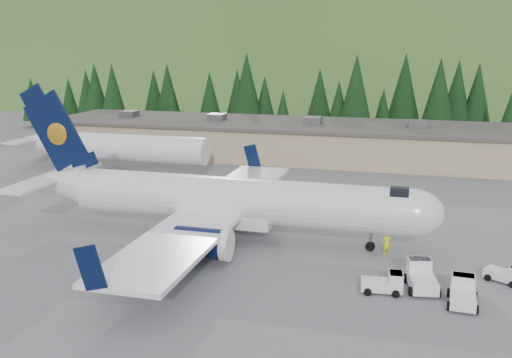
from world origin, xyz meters
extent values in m
plane|color=#5E5E63|center=(0.00, 0.00, 0.00)|extent=(600.00, 600.00, 0.00)
cylinder|color=white|center=(0.00, 0.00, 3.52)|extent=(29.00, 3.90, 3.89)
ellipsoid|color=white|center=(14.50, 0.00, 3.52)|extent=(5.06, 3.89, 3.89)
cylinder|color=black|center=(13.46, 0.00, 3.99)|extent=(1.45, 3.21, 3.21)
cone|color=white|center=(-17.61, 0.00, 3.94)|extent=(6.21, 3.89, 3.89)
cube|color=white|center=(-1.04, 0.00, 1.88)|extent=(8.29, 3.32, 1.04)
cube|color=white|center=(-2.07, 0.00, 2.49)|extent=(5.70, 35.21, 0.36)
cube|color=black|center=(-3.63, 17.61, 3.83)|extent=(2.10, 0.16, 2.98)
cube|color=black|center=(-3.62, -17.61, 3.83)|extent=(2.10, 0.16, 2.98)
cylinder|color=black|center=(-1.04, 6.01, 1.61)|extent=(4.35, 2.38, 2.38)
cylinder|color=white|center=(0.93, 6.01, 1.61)|extent=(0.62, 2.53, 2.53)
cube|color=white|center=(-1.04, 6.01, 2.17)|extent=(2.28, 0.26, 0.93)
cylinder|color=black|center=(-1.03, -6.01, 1.61)|extent=(4.35, 2.38, 2.38)
cylinder|color=white|center=(0.93, -6.01, 1.61)|extent=(0.62, 2.53, 2.53)
cube|color=white|center=(-1.03, -6.01, 2.17)|extent=(2.28, 0.26, 0.93)
cube|color=black|center=(-17.40, 0.00, 8.78)|extent=(6.40, 0.31, 7.60)
ellipsoid|color=gold|center=(-17.19, 0.20, 8.57)|extent=(2.05, 0.19, 2.05)
ellipsoid|color=gold|center=(-17.19, -0.21, 8.57)|extent=(2.05, 0.19, 2.05)
cube|color=black|center=(-14.71, 0.00, 6.09)|extent=(2.86, 0.26, 2.05)
cube|color=white|center=(-18.12, 0.00, 4.45)|extent=(2.69, 12.95, 0.23)
cylinder|color=slate|center=(11.39, 0.00, 0.93)|extent=(0.21, 0.21, 1.86)
cylinder|color=black|center=(11.39, 0.00, 0.39)|extent=(0.79, 0.29, 0.79)
cylinder|color=slate|center=(-3.11, 2.80, 1.04)|extent=(0.25, 0.25, 2.07)
cylinder|color=black|center=(-2.69, 2.80, 0.57)|extent=(1.14, 0.36, 1.14)
cylinder|color=black|center=(-3.52, 2.80, 0.57)|extent=(1.14, 0.36, 1.14)
cylinder|color=slate|center=(-3.11, -2.80, 1.04)|extent=(0.25, 0.25, 2.07)
cylinder|color=black|center=(-2.69, -2.80, 0.57)|extent=(1.14, 0.36, 1.14)
cylinder|color=black|center=(-3.52, -2.80, 0.57)|extent=(1.14, 0.36, 1.14)
cylinder|color=white|center=(-22.00, 22.00, 3.20)|extent=(22.00, 3.60, 3.60)
cone|color=white|center=(-36.00, 22.00, 3.40)|extent=(5.00, 3.60, 3.60)
cube|color=black|center=(-35.00, 22.00, 8.00)|extent=(5.82, 0.28, 6.89)
cube|color=white|center=(-36.00, 22.00, 4.00)|extent=(2.40, 11.00, 0.20)
cube|color=white|center=(12.73, -7.92, 0.51)|extent=(2.90, 1.64, 0.65)
cube|color=white|center=(13.65, -7.83, 1.07)|extent=(1.04, 1.38, 0.83)
cube|color=black|center=(13.65, -7.83, 1.44)|extent=(0.94, 1.28, 0.09)
cylinder|color=black|center=(13.58, -7.10, 0.26)|extent=(0.54, 0.25, 0.52)
cylinder|color=black|center=(13.72, -8.57, 0.26)|extent=(0.54, 0.25, 0.52)
cylinder|color=black|center=(11.74, -7.27, 0.26)|extent=(0.54, 0.25, 0.52)
cylinder|color=black|center=(11.87, -8.75, 0.26)|extent=(0.54, 0.25, 0.52)
cube|color=white|center=(21.10, -3.78, 0.48)|extent=(2.91, 2.39, 0.61)
cylinder|color=black|center=(20.67, -2.76, 0.24)|extent=(0.52, 0.40, 0.49)
cylinder|color=black|center=(20.01, -3.98, 0.24)|extent=(0.52, 0.40, 0.49)
cube|color=white|center=(15.38, -6.74, 0.63)|extent=(2.29, 3.67, 0.80)
cube|color=white|center=(15.18, -5.61, 1.31)|extent=(1.77, 1.40, 1.03)
cube|color=black|center=(15.18, -5.61, 1.77)|extent=(1.64, 1.27, 0.11)
cylinder|color=black|center=(14.28, -5.77, 0.32)|extent=(0.36, 0.67, 0.64)
cylinder|color=black|center=(16.08, -5.45, 0.32)|extent=(0.36, 0.67, 0.64)
cylinder|color=black|center=(14.68, -8.02, 0.32)|extent=(0.36, 0.67, 0.64)
cylinder|color=black|center=(16.48, -7.70, 0.32)|extent=(0.36, 0.67, 0.64)
cube|color=tan|center=(-5.00, 38.00, 2.40)|extent=(70.00, 16.00, 4.80)
cube|color=#47423D|center=(-5.00, 38.00, 4.95)|extent=(71.00, 17.00, 0.40)
cube|color=slate|center=(-30.00, 38.00, 5.60)|extent=(2.50, 2.50, 1.00)
cube|color=slate|center=(-15.00, 38.00, 5.60)|extent=(2.50, 2.50, 1.00)
cube|color=slate|center=(0.00, 38.00, 5.60)|extent=(2.50, 2.50, 1.00)
cube|color=slate|center=(15.00, 38.00, 5.60)|extent=(2.50, 2.50, 1.00)
cube|color=white|center=(17.94, -8.56, 0.58)|extent=(1.75, 3.24, 0.74)
cube|color=white|center=(18.00, -7.52, 1.21)|extent=(1.53, 1.13, 0.95)
cube|color=black|center=(18.00, -7.52, 1.63)|extent=(1.42, 1.02, 0.11)
cylinder|color=black|center=(17.16, -7.47, 0.29)|extent=(0.26, 0.60, 0.59)
cylinder|color=black|center=(18.84, -7.56, 0.29)|extent=(0.26, 0.60, 0.59)
cylinder|color=black|center=(17.04, -9.57, 0.29)|extent=(0.26, 0.60, 0.59)
cylinder|color=black|center=(18.72, -9.66, 0.29)|extent=(0.26, 0.60, 0.59)
imported|color=#F8FF10|center=(12.69, -0.49, 0.96)|extent=(0.83, 0.71, 1.91)
cone|color=black|center=(-60.33, 54.66, 5.78)|extent=(4.24, 4.24, 8.66)
cone|color=black|center=(-56.79, 62.36, 5.47)|extent=(4.01, 4.01, 8.21)
cone|color=black|center=(-50.98, 59.94, 6.58)|extent=(4.83, 4.83, 9.87)
cone|color=black|center=(-47.80, 58.04, 7.41)|extent=(5.43, 5.43, 11.11)
cone|color=black|center=(-42.30, 55.17, 7.37)|extent=(5.41, 5.41, 11.06)
cone|color=black|center=(-38.07, 64.69, 6.52)|extent=(4.78, 4.78, 9.77)
cone|color=black|center=(-33.86, 62.20, 7.32)|extent=(5.37, 5.37, 10.98)
cone|color=black|center=(-30.70, 56.81, 4.84)|extent=(3.55, 3.55, 7.27)
cone|color=black|center=(-25.16, 63.02, 6.47)|extent=(4.74, 4.74, 9.70)
cone|color=black|center=(-20.44, 66.40, 6.66)|extent=(4.88, 4.88, 9.99)
cone|color=black|center=(-16.10, 58.32, 8.62)|extent=(6.32, 6.32, 12.92)
cone|color=black|center=(-12.99, 59.79, 6.18)|extent=(4.53, 4.53, 9.26)
cone|color=black|center=(-8.73, 56.73, 4.81)|extent=(3.53, 3.53, 7.22)
cone|color=black|center=(-3.40, 65.20, 6.90)|extent=(5.06, 5.06, 10.35)
cone|color=black|center=(1.13, 58.77, 5.89)|extent=(4.32, 4.32, 8.84)
cone|color=black|center=(4.28, 57.58, 8.53)|extent=(6.26, 6.26, 12.79)
cone|color=black|center=(9.02, 60.04, 5.06)|extent=(3.71, 3.71, 7.59)
cone|color=black|center=(12.47, 64.96, 8.59)|extent=(6.30, 6.30, 12.88)
cone|color=black|center=(18.54, 62.22, 8.22)|extent=(6.03, 6.03, 12.33)
cone|color=black|center=(21.94, 67.26, 7.92)|extent=(5.81, 5.81, 11.88)
cone|color=black|center=(25.53, 67.75, 7.61)|extent=(5.58, 5.58, 11.41)
cone|color=black|center=(29.89, 56.07, 5.75)|extent=(4.21, 4.21, 8.62)
ellipsoid|color=#26501A|center=(-90.00, 170.00, -75.00)|extent=(336.00, 240.00, 240.00)
ellipsoid|color=#26501A|center=(40.00, 200.00, -85.00)|extent=(420.00, 300.00, 300.00)
camera|label=1|loc=(13.98, -45.19, 16.62)|focal=40.00mm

